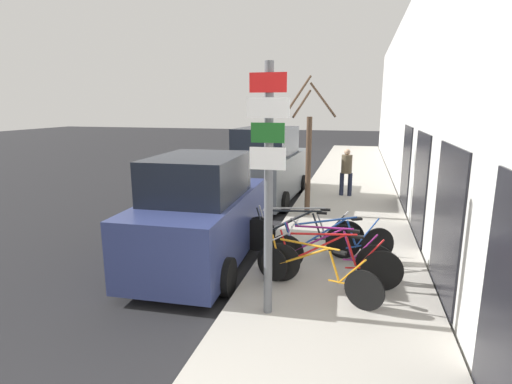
# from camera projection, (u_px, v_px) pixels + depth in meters

# --- Properties ---
(ground_plane) EXTENTS (80.00, 80.00, 0.00)m
(ground_plane) POSITION_uv_depth(u_px,v_px,m) (265.00, 205.00, 12.82)
(ground_plane) COLOR black
(sidewalk_curb) EXTENTS (3.20, 32.00, 0.15)m
(sidewalk_curb) POSITION_uv_depth(u_px,v_px,m) (350.00, 189.00, 14.82)
(sidewalk_curb) COLOR #ADA89E
(sidewalk_curb) RESTS_ON ground
(building_facade) EXTENTS (0.23, 32.00, 6.50)m
(building_facade) POSITION_uv_depth(u_px,v_px,m) (407.00, 103.00, 13.64)
(building_facade) COLOR silver
(building_facade) RESTS_ON ground
(signpost) EXTENTS (0.57, 0.14, 3.55)m
(signpost) POSITION_uv_depth(u_px,v_px,m) (268.00, 183.00, 5.48)
(signpost) COLOR #595B60
(signpost) RESTS_ON sidewalk_curb
(bicycle_0) EXTENTS (2.12, 0.93, 0.86)m
(bicycle_0) POSITION_uv_depth(u_px,v_px,m) (315.00, 272.00, 6.37)
(bicycle_0) COLOR black
(bicycle_0) RESTS_ON sidewalk_curb
(bicycle_1) EXTENTS (2.36, 0.44, 0.95)m
(bicycle_1) POSITION_uv_depth(u_px,v_px,m) (330.00, 263.00, 6.67)
(bicycle_1) COLOR black
(bicycle_1) RESTS_ON sidewalk_curb
(bicycle_2) EXTENTS (2.26, 0.44, 0.93)m
(bicycle_2) POSITION_uv_depth(u_px,v_px,m) (329.00, 255.00, 7.07)
(bicycle_2) COLOR black
(bicycle_2) RESTS_ON sidewalk_curb
(bicycle_3) EXTENTS (2.28, 1.24, 0.96)m
(bicycle_3) POSITION_uv_depth(u_px,v_px,m) (332.00, 246.00, 7.45)
(bicycle_3) COLOR black
(bicycle_3) RESTS_ON sidewalk_curb
(bicycle_4) EXTENTS (2.45, 0.44, 0.96)m
(bicycle_4) POSITION_uv_depth(u_px,v_px,m) (299.00, 235.00, 8.08)
(bicycle_4) COLOR black
(bicycle_4) RESTS_ON sidewalk_curb
(bicycle_5) EXTENTS (2.51, 0.44, 0.96)m
(bicycle_5) POSITION_uv_depth(u_px,v_px,m) (302.00, 232.00, 8.27)
(bicycle_5) COLOR black
(bicycle_5) RESTS_ON sidewalk_curb
(parked_car_0) EXTENTS (2.07, 4.21, 2.20)m
(parked_car_0) POSITION_uv_depth(u_px,v_px,m) (201.00, 215.00, 7.90)
(parked_car_0) COLOR navy
(parked_car_0) RESTS_ON ground
(parked_car_1) EXTENTS (2.22, 4.84, 2.44)m
(parked_car_1) POSITION_uv_depth(u_px,v_px,m) (268.00, 168.00, 13.25)
(parked_car_1) COLOR #51565B
(parked_car_1) RESTS_ON ground
(pedestrian_near) EXTENTS (0.41, 0.35, 1.58)m
(pedestrian_near) POSITION_uv_depth(u_px,v_px,m) (346.00, 169.00, 13.31)
(pedestrian_near) COLOR #1E2338
(pedestrian_near) RESTS_ON sidewalk_curb
(street_tree) EXTENTS (1.31, 0.88, 3.75)m
(street_tree) POSITION_uv_depth(u_px,v_px,m) (308.00, 156.00, 10.77)
(street_tree) COLOR #4C3828
(street_tree) RESTS_ON sidewalk_curb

